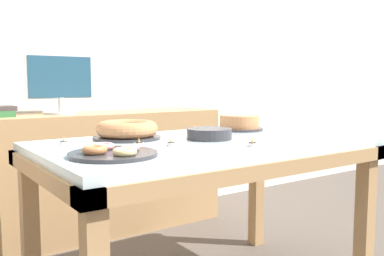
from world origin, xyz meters
name	(u,v)px	position (x,y,z in m)	size (l,w,h in m)	color
wall_back	(84,44)	(0.00, 1.46, 1.30)	(8.00, 0.10, 2.60)	white
dining_table	(205,161)	(0.00, 0.00, 0.66)	(1.50, 0.88, 0.76)	silver
sideboard	(104,172)	(0.00, 1.16, 0.41)	(1.65, 0.44, 0.82)	tan
computer_monitor	(60,84)	(-0.28, 1.16, 1.01)	(0.42, 0.20, 0.38)	silver
cake_chocolate_round	(239,123)	(0.41, 0.23, 0.80)	(0.26, 0.26, 0.08)	#333338
cake_golden_bundt	(127,130)	(-0.27, 0.24, 0.80)	(0.31, 0.31, 0.08)	#333338
pastry_platter	(112,153)	(-0.52, -0.15, 0.77)	(0.32, 0.32, 0.04)	#333338
plate_stack	(209,134)	(0.04, 0.02, 0.79)	(0.21, 0.21, 0.05)	#333338
tealight_right_edge	(64,143)	(-0.58, 0.22, 0.77)	(0.04, 0.04, 0.04)	silver
tealight_near_front	(195,129)	(0.18, 0.33, 0.77)	(0.04, 0.04, 0.04)	silver
tealight_near_cakes	(171,144)	(-0.22, -0.07, 0.77)	(0.04, 0.04, 0.04)	silver
tealight_left_edge	(139,144)	(-0.34, 0.00, 0.77)	(0.04, 0.04, 0.04)	silver
tealight_centre	(252,144)	(0.04, -0.27, 0.77)	(0.04, 0.04, 0.04)	silver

